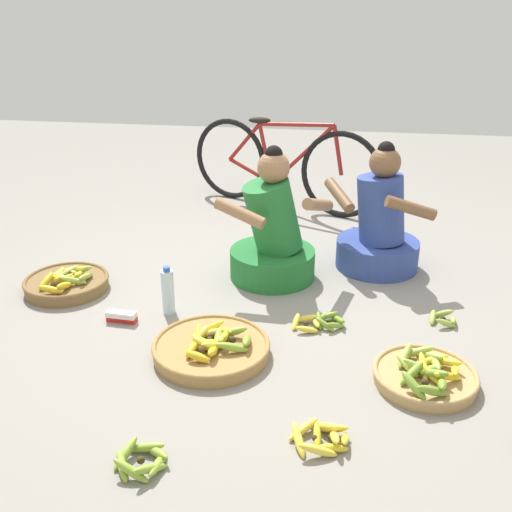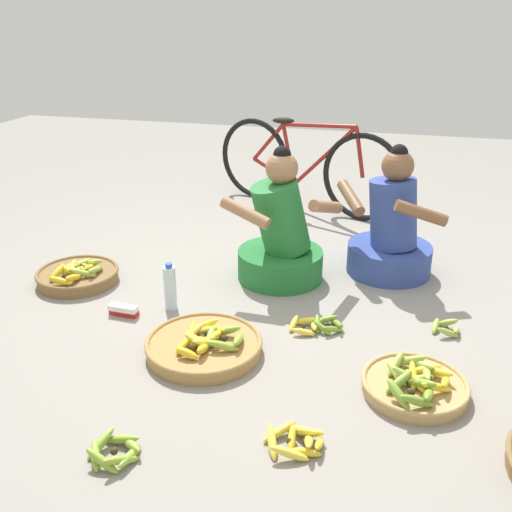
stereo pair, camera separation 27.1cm
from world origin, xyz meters
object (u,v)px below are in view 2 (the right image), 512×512
vendor_woman_behind (391,233)px  loose_bananas_mid_left (115,451)px  banana_basket_near_vendor (78,275)px  loose_bananas_front_right (319,325)px  water_bottle (170,288)px  banana_basket_front_center (204,345)px  bicycle_leaning (305,166)px  loose_bananas_front_left (296,440)px  banana_basket_near_bicycle (415,384)px  loose_bananas_back_right (447,328)px  vendor_woman_front (281,238)px  packet_carton_stack (123,310)px

vendor_woman_behind → loose_bananas_mid_left: bearing=-114.4°
banana_basket_near_vendor → loose_bananas_front_right: size_ratio=1.70×
loose_bananas_front_right → water_bottle: water_bottle is taller
loose_bananas_mid_left → banana_basket_front_center: bearing=83.8°
bicycle_leaning → water_bottle: size_ratio=5.89×
banana_basket_front_center → loose_bananas_front_left: (0.56, -0.53, -0.02)m
bicycle_leaning → loose_bananas_mid_left: bicycle_leaning is taller
banana_basket_near_vendor → loose_bananas_front_right: (1.50, -0.18, -0.02)m
vendor_woman_behind → water_bottle: bearing=-144.5°
loose_bananas_front_left → loose_bananas_mid_left: size_ratio=1.11×
bicycle_leaning → banana_basket_near_bicycle: bicycle_leaning is taller
vendor_woman_behind → banana_basket_near_vendor: (-1.81, -0.64, -0.21)m
vendor_woman_behind → loose_bananas_mid_left: size_ratio=3.63×
loose_bananas_back_right → loose_bananas_front_right: bearing=-167.9°
banana_basket_front_center → loose_bananas_mid_left: 0.76m
vendor_woman_behind → loose_bananas_front_right: (-0.30, -0.82, -0.23)m
vendor_woman_front → loose_bananas_back_right: (0.97, -0.42, -0.24)m
loose_bananas_front_right → bicycle_leaning: bearing=103.0°
loose_bananas_front_left → vendor_woman_behind: bearing=81.9°
vendor_woman_behind → loose_bananas_front_right: vendor_woman_behind is taller
banana_basket_near_bicycle → loose_bananas_back_right: bearing=75.2°
packet_carton_stack → loose_bananas_front_left: bearing=-34.8°
loose_bananas_front_left → loose_bananas_back_right: bearing=60.7°
loose_bananas_front_right → water_bottle: 0.83m
banana_basket_near_bicycle → loose_bananas_front_right: banana_basket_near_bicycle is taller
loose_bananas_mid_left → vendor_woman_behind: bearing=65.6°
banana_basket_front_center → loose_bananas_front_left: 0.77m
vendor_woman_behind → packet_carton_stack: size_ratio=4.95×
loose_bananas_mid_left → water_bottle: bearing=102.3°
banana_basket_near_vendor → water_bottle: size_ratio=1.80×
loose_bananas_back_right → packet_carton_stack: size_ratio=0.92×
bicycle_leaning → loose_bananas_front_right: 2.01m
water_bottle → loose_bananas_mid_left: bearing=-77.7°
loose_bananas_back_right → banana_basket_front_center: bearing=-156.1°
bicycle_leaning → banana_basket_front_center: 2.32m
vendor_woman_front → loose_bananas_front_left: (0.39, -1.45, -0.23)m
banana_basket_near_bicycle → loose_bananas_front_left: bearing=-132.8°
bicycle_leaning → loose_bananas_front_right: bicycle_leaning is taller
banana_basket_front_center → loose_bananas_mid_left: size_ratio=2.54×
loose_bananas_back_right → water_bottle: 1.48m
water_bottle → loose_bananas_front_left: bearing=-45.6°
banana_basket_near_bicycle → water_bottle: size_ratio=1.69×
vendor_woman_front → loose_bananas_front_right: size_ratio=2.83×
vendor_woman_behind → banana_basket_front_center: bearing=-124.0°
vendor_woman_behind → loose_bananas_mid_left: vendor_woman_behind is taller
banana_basket_near_bicycle → water_bottle: water_bottle is taller
vendor_woman_front → banana_basket_near_vendor: 1.25m
vendor_woman_front → banana_basket_near_bicycle: size_ratio=1.77×
packet_carton_stack → bicycle_leaning: bearing=73.7°
bicycle_leaning → packet_carton_stack: bearing=-106.3°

